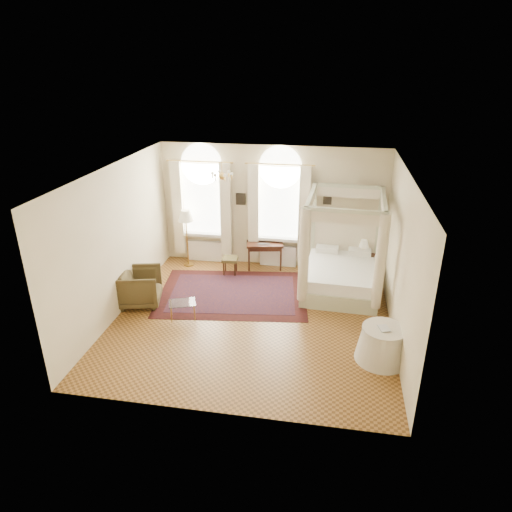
{
  "coord_description": "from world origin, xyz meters",
  "views": [
    {
      "loc": [
        1.57,
        -8.61,
        5.3
      ],
      "look_at": [
        0.01,
        0.4,
        1.34
      ],
      "focal_mm": 32.0,
      "sensor_mm": 36.0,
      "label": 1
    }
  ],
  "objects": [
    {
      "name": "book",
      "position": [
        2.6,
        -1.11,
        0.7
      ],
      "size": [
        0.24,
        0.29,
        0.02
      ],
      "primitive_type": "imported",
      "rotation": [
        0.0,
        0.0,
        0.27
      ],
      "color": "black",
      "rests_on": "side_table"
    },
    {
      "name": "coffee_table",
      "position": [
        -1.52,
        -0.25,
        0.36
      ],
      "size": [
        0.68,
        0.58,
        0.4
      ],
      "color": "silver",
      "rests_on": "ground"
    },
    {
      "name": "armchair",
      "position": [
        -2.7,
        0.22,
        0.43
      ],
      "size": [
        1.14,
        1.12,
        0.86
      ],
      "primitive_type": "imported",
      "rotation": [
        0.0,
        0.0,
        1.82
      ],
      "color": "#42361C",
      "rests_on": "ground"
    },
    {
      "name": "nightstand_lamp",
      "position": [
        2.46,
        2.61,
        0.91
      ],
      "size": [
        0.25,
        0.25,
        0.37
      ],
      "color": "#AE863A",
      "rests_on": "nightstand"
    },
    {
      "name": "side_table",
      "position": [
        2.7,
        -1.05,
        0.34
      ],
      "size": [
        1.01,
        1.01,
        0.69
      ],
      "color": "beige",
      "rests_on": "ground"
    },
    {
      "name": "oriental_rug",
      "position": [
        -0.68,
        1.06,
        0.01
      ],
      "size": [
        3.86,
        2.99,
        0.01
      ],
      "color": "#3E100F",
      "rests_on": "ground"
    },
    {
      "name": "laptop",
      "position": [
        -0.16,
        2.63,
        0.75
      ],
      "size": [
        0.35,
        0.25,
        0.03
      ],
      "primitive_type": "imported",
      "rotation": [
        0.0,
        0.0,
        3.28
      ],
      "color": "black",
      "rests_on": "writing_desk"
    },
    {
      "name": "ground",
      "position": [
        0.0,
        0.0,
        0.0
      ],
      "size": [
        6.0,
        6.0,
        0.0
      ],
      "primitive_type": "plane",
      "color": "#96632B",
      "rests_on": "ground"
    },
    {
      "name": "stool",
      "position": [
        -1.0,
        2.17,
        0.39
      ],
      "size": [
        0.43,
        0.43,
        0.46
      ],
      "color": "#4E4321",
      "rests_on": "ground"
    },
    {
      "name": "nightstand",
      "position": [
        2.54,
        2.61,
        0.33
      ],
      "size": [
        0.55,
        0.52,
        0.67
      ],
      "primitive_type": "cube",
      "rotation": [
        0.0,
        0.0,
        -0.22
      ],
      "color": "#36190E",
      "rests_on": "ground"
    },
    {
      "name": "canopy_bed",
      "position": [
        1.91,
        1.67,
        0.55
      ],
      "size": [
        1.95,
        2.34,
        2.44
      ],
      "color": "#B6BA97",
      "rests_on": "ground"
    },
    {
      "name": "floor_lamp",
      "position": [
        -2.27,
        2.52,
        1.37
      ],
      "size": [
        0.41,
        0.41,
        1.6
      ],
      "color": "#AE863A",
      "rests_on": "ground"
    },
    {
      "name": "wall_pictures",
      "position": [
        0.09,
        2.97,
        1.89
      ],
      "size": [
        2.54,
        0.03,
        0.39
      ],
      "color": "black",
      "rests_on": "room_walls"
    },
    {
      "name": "chandelier",
      "position": [
        -0.9,
        1.2,
        2.91
      ],
      "size": [
        0.51,
        0.45,
        0.5
      ],
      "color": "#AE863A",
      "rests_on": "room_walls"
    },
    {
      "name": "window_left",
      "position": [
        -1.9,
        2.87,
        1.49
      ],
      "size": [
        1.62,
        0.27,
        3.29
      ],
      "color": "white",
      "rests_on": "room_walls"
    },
    {
      "name": "window_right",
      "position": [
        0.2,
        2.87,
        1.49
      ],
      "size": [
        1.62,
        0.27,
        3.29
      ],
      "color": "white",
      "rests_on": "room_walls"
    },
    {
      "name": "room_walls",
      "position": [
        0.0,
        0.0,
        1.98
      ],
      "size": [
        6.0,
        6.0,
        6.0
      ],
      "color": "beige",
      "rests_on": "ground"
    },
    {
      "name": "writing_desk",
      "position": [
        -0.15,
        2.7,
        0.63
      ],
      "size": [
        1.06,
        0.68,
        0.73
      ],
      "color": "#36190E",
      "rests_on": "ground"
    }
  ]
}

